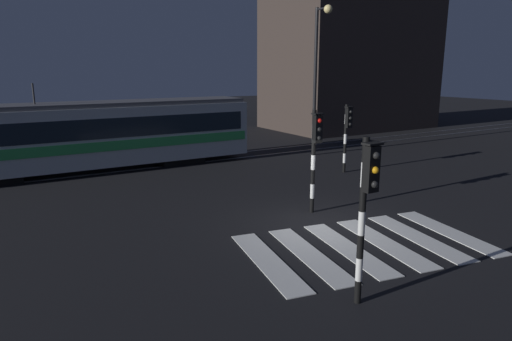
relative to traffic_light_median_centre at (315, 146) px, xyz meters
name	(u,v)px	position (x,y,z in m)	size (l,w,h in m)	color
ground_plane	(320,224)	(-0.53, -1.03, -2.28)	(120.00, 120.00, 0.00)	black
rail_near	(190,163)	(-0.53, 9.57, -2.27)	(80.00, 0.12, 0.03)	#59595E
rail_far	(180,159)	(-0.53, 11.00, -2.27)	(80.00, 0.12, 0.03)	#59595E
crosswalk_zebra	(366,245)	(-0.53, -3.02, -2.27)	(7.09, 4.92, 0.02)	silver
traffic_light_median_centre	(315,146)	(0.00, 0.00, 0.00)	(0.36, 0.42, 3.46)	black
traffic_light_corner_far_right	(347,128)	(4.97, 4.00, -0.19)	(0.36, 0.42, 3.17)	black
traffic_light_kerb_mid_left	(366,197)	(-2.86, -5.27, 0.02)	(0.36, 0.42, 3.48)	black
street_lamp_trackside_right	(318,65)	(6.36, 8.02, 2.68)	(0.44, 1.21, 7.93)	black
tram	(92,135)	(-5.06, 10.28, -0.53)	(15.36, 2.58, 4.15)	#B2BCC1
building_backdrop	(350,49)	(16.46, 16.69, 3.99)	(12.72, 8.00, 12.53)	#382D28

